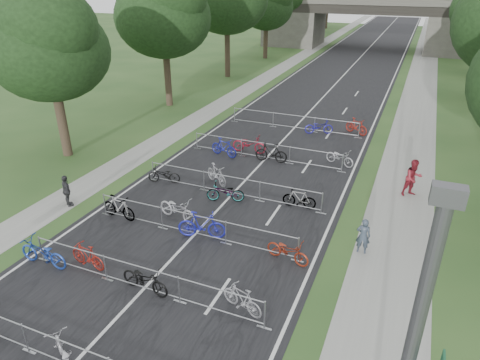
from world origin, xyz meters
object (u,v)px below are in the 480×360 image
object	(u,v)px
pedestrian_a	(363,236)
overpass_bridge	(371,24)
pedestrian_b	(413,178)
pedestrian_c	(67,191)

from	to	relation	value
pedestrian_a	overpass_bridge	bearing A→B (deg)	-86.36
overpass_bridge	pedestrian_a	world-z (taller)	overpass_bridge
overpass_bridge	pedestrian_a	bearing A→B (deg)	-82.61
pedestrian_b	pedestrian_a	bearing A→B (deg)	-140.38
pedestrian_b	overpass_bridge	bearing A→B (deg)	64.28
overpass_bridge	pedestrian_a	distance (m)	52.93
overpass_bridge	pedestrian_a	size ratio (longest dim) A/B	20.13
overpass_bridge	pedestrian_b	size ratio (longest dim) A/B	16.15
pedestrian_b	pedestrian_c	distance (m)	16.93
pedestrian_b	pedestrian_c	bearing A→B (deg)	170.64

